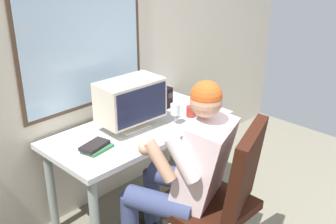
{
  "coord_description": "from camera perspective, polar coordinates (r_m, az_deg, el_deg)",
  "views": [
    {
      "loc": [
        -1.96,
        -0.25,
        2.04
      ],
      "look_at": [
        -0.2,
        1.46,
        0.98
      ],
      "focal_mm": 44.23,
      "sensor_mm": 36.0,
      "label": 1
    }
  ],
  "objects": [
    {
      "name": "wall_rear",
      "position": [
        3.22,
        -7.59,
        11.35
      ],
      "size": [
        4.42,
        0.08,
        2.76
      ],
      "color": "beige",
      "rests_on": "ground"
    },
    {
      "name": "desk",
      "position": [
        3.12,
        -3.79,
        -3.6
      ],
      "size": [
        1.42,
        0.66,
        0.72
      ],
      "color": "gray",
      "rests_on": "ground"
    },
    {
      "name": "office_chair",
      "position": [
        2.6,
        7.77,
        -10.91
      ],
      "size": [
        0.6,
        0.62,
        1.04
      ],
      "color": "black",
      "rests_on": "ground"
    },
    {
      "name": "person_seated",
      "position": [
        2.64,
        2.21,
        -7.92
      ],
      "size": [
        0.67,
        0.88,
        1.28
      ],
      "color": "#38426B",
      "rests_on": "ground"
    },
    {
      "name": "crt_monitor",
      "position": [
        2.98,
        -5.19,
        1.57
      ],
      "size": [
        0.48,
        0.3,
        0.37
      ],
      "color": "beige",
      "rests_on": "desk"
    },
    {
      "name": "wine_glass",
      "position": [
        3.06,
        0.99,
        0.22
      ],
      "size": [
        0.07,
        0.07,
        0.16
      ],
      "color": "silver",
      "rests_on": "desk"
    },
    {
      "name": "desk_speaker",
      "position": [
        3.38,
        -0.19,
        2.04
      ],
      "size": [
        0.07,
        0.09,
        0.17
      ],
      "color": "black",
      "rests_on": "desk"
    },
    {
      "name": "book_stack",
      "position": [
        2.78,
        -9.9,
        -4.75
      ],
      "size": [
        0.23,
        0.16,
        0.05
      ],
      "color": "#367346",
      "rests_on": "desk"
    },
    {
      "name": "coffee_mug",
      "position": [
        3.23,
        3.21,
        0.09
      ],
      "size": [
        0.08,
        0.08,
        0.08
      ],
      "color": "maroon",
      "rests_on": "desk"
    }
  ]
}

